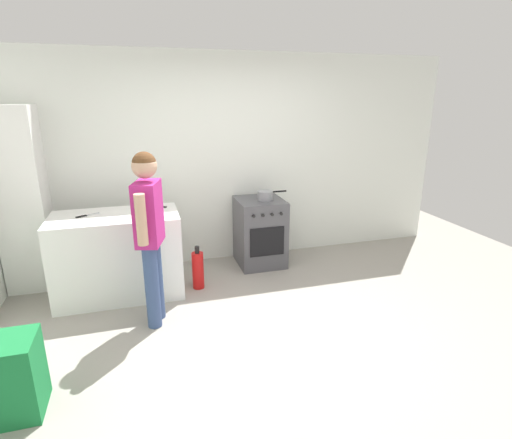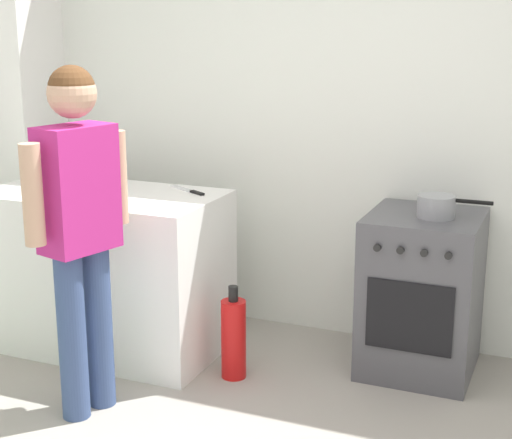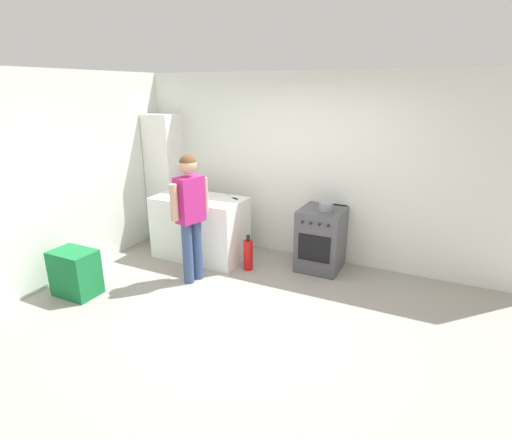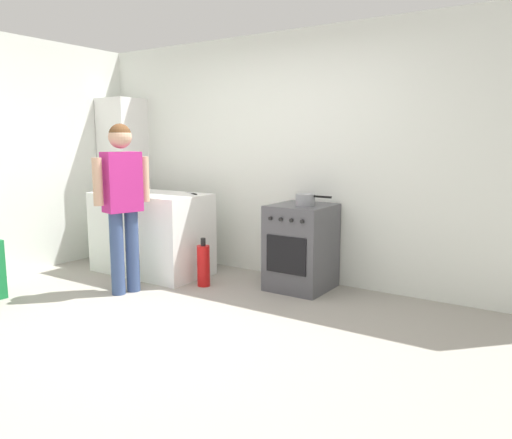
# 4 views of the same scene
# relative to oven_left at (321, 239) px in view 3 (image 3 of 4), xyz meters

# --- Properties ---
(ground_plane) EXTENTS (8.00, 8.00, 0.00)m
(ground_plane) POSITION_rel_oven_left_xyz_m (-0.35, -1.58, -0.43)
(ground_plane) COLOR gray
(back_wall) EXTENTS (6.00, 0.10, 2.60)m
(back_wall) POSITION_rel_oven_left_xyz_m (-0.35, 0.37, 0.87)
(back_wall) COLOR silver
(back_wall) RESTS_ON ground
(side_wall_left) EXTENTS (0.10, 3.10, 2.60)m
(side_wall_left) POSITION_rel_oven_left_xyz_m (-2.95, -1.18, 0.87)
(side_wall_left) COLOR silver
(side_wall_left) RESTS_ON ground
(counter_unit) EXTENTS (1.30, 0.70, 0.90)m
(counter_unit) POSITION_rel_oven_left_xyz_m (-1.70, -0.38, 0.02)
(counter_unit) COLOR white
(counter_unit) RESTS_ON ground
(oven_left) EXTENTS (0.57, 0.62, 0.85)m
(oven_left) POSITION_rel_oven_left_xyz_m (0.00, 0.00, 0.00)
(oven_left) COLOR #4C4C51
(oven_left) RESTS_ON ground
(pot) EXTENTS (0.37, 0.19, 0.11)m
(pot) POSITION_rel_oven_left_xyz_m (0.06, -0.03, 0.48)
(pot) COLOR gray
(pot) RESTS_ON oven_left
(knife_chef) EXTENTS (0.28, 0.18, 0.01)m
(knife_chef) POSITION_rel_oven_left_xyz_m (-1.28, -0.17, 0.48)
(knife_chef) COLOR silver
(knife_chef) RESTS_ON counter_unit
(knife_utility) EXTENTS (0.23, 0.15, 0.01)m
(knife_utility) POSITION_rel_oven_left_xyz_m (-1.97, -0.33, 0.48)
(knife_utility) COLOR silver
(knife_utility) RESTS_ON counter_unit
(person) EXTENTS (0.28, 0.55, 1.63)m
(person) POSITION_rel_oven_left_xyz_m (-1.36, -1.07, 0.55)
(person) COLOR #384C7A
(person) RESTS_ON ground
(fire_extinguisher) EXTENTS (0.13, 0.13, 0.50)m
(fire_extinguisher) POSITION_rel_oven_left_xyz_m (-0.87, -0.48, -0.21)
(fire_extinguisher) COLOR red
(fire_extinguisher) RESTS_ON ground
(recycling_crate_lower) EXTENTS (0.52, 0.36, 0.28)m
(recycling_crate_lower) POSITION_rel_oven_left_xyz_m (-2.42, -1.99, -0.29)
(recycling_crate_lower) COLOR #197238
(recycling_crate_lower) RESTS_ON ground
(recycling_crate_upper) EXTENTS (0.52, 0.36, 0.28)m
(recycling_crate_upper) POSITION_rel_oven_left_xyz_m (-2.42, -1.99, -0.01)
(recycling_crate_upper) COLOR #197238
(recycling_crate_upper) RESTS_ON recycling_crate_lower
(larder_cabinet) EXTENTS (0.48, 0.44, 2.00)m
(larder_cabinet) POSITION_rel_oven_left_xyz_m (-2.65, 0.10, 0.57)
(larder_cabinet) COLOR white
(larder_cabinet) RESTS_ON ground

